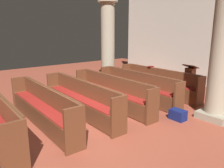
# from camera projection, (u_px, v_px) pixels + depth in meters

# --- Properties ---
(ground_plane) EXTENTS (19.20, 19.20, 0.00)m
(ground_plane) POSITION_uv_depth(u_px,v_px,m) (82.00, 128.00, 5.24)
(ground_plane) COLOR #9E4733
(back_wall) EXTENTS (10.00, 0.16, 4.50)m
(back_wall) POSITION_uv_depth(u_px,v_px,m) (219.00, 31.00, 8.36)
(back_wall) COLOR beige
(back_wall) RESTS_ON ground
(pew_row_0) EXTENTS (3.40, 0.46, 0.91)m
(pew_row_0) POSITION_uv_depth(u_px,v_px,m) (158.00, 81.00, 7.98)
(pew_row_0) COLOR brown
(pew_row_0) RESTS_ON ground
(pew_row_1) EXTENTS (3.40, 0.46, 0.91)m
(pew_row_1) POSITION_uv_depth(u_px,v_px,m) (137.00, 85.00, 7.33)
(pew_row_1) COLOR brown
(pew_row_1) RESTS_ON ground
(pew_row_2) EXTENTS (3.40, 0.47, 0.91)m
(pew_row_2) POSITION_uv_depth(u_px,v_px,m) (111.00, 91.00, 6.68)
(pew_row_2) COLOR brown
(pew_row_2) RESTS_ON ground
(pew_row_3) EXTENTS (3.40, 0.46, 0.91)m
(pew_row_3) POSITION_uv_depth(u_px,v_px,m) (80.00, 97.00, 6.04)
(pew_row_3) COLOR brown
(pew_row_3) RESTS_ON ground
(pew_row_4) EXTENTS (3.40, 0.46, 0.91)m
(pew_row_4) POSITION_uv_depth(u_px,v_px,m) (42.00, 105.00, 5.39)
(pew_row_4) COLOR brown
(pew_row_4) RESTS_ON ground
(pillar_aisle_side) EXTENTS (0.82, 0.82, 3.66)m
(pillar_aisle_side) POSITION_uv_depth(u_px,v_px,m) (223.00, 45.00, 5.39)
(pillar_aisle_side) COLOR #9F967E
(pillar_aisle_side) RESTS_ON ground
(pillar_far_side) EXTENTS (0.82, 0.82, 3.66)m
(pillar_far_side) POSITION_uv_depth(u_px,v_px,m) (108.00, 39.00, 9.23)
(pillar_far_side) COLOR #9F967E
(pillar_far_side) RESTS_ON ground
(lectern) EXTENTS (0.48, 0.45, 1.08)m
(lectern) POSITION_uv_depth(u_px,v_px,m) (189.00, 82.00, 7.99)
(lectern) COLOR #562B1A
(lectern) RESTS_ON ground
(hymn_book) EXTENTS (0.15, 0.21, 0.03)m
(hymn_book) POSITION_uv_depth(u_px,v_px,m) (151.00, 67.00, 8.41)
(hymn_book) COLOR maroon
(hymn_book) RESTS_ON pew_row_0
(kneeler_box_navy) EXTENTS (0.40, 0.28, 0.26)m
(kneeler_box_navy) POSITION_uv_depth(u_px,v_px,m) (178.00, 115.00, 5.73)
(kneeler_box_navy) COLOR navy
(kneeler_box_navy) RESTS_ON ground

